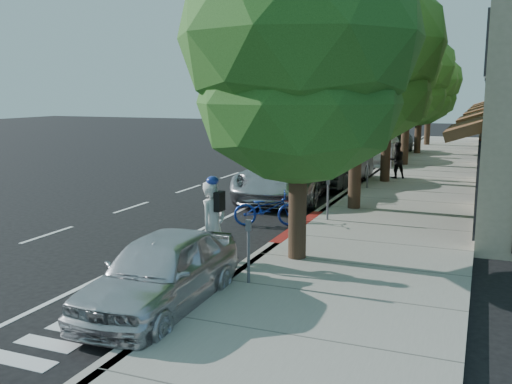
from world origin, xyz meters
The scene contains 18 objects.
ground centered at (0.00, 0.00, 0.00)m, with size 120.00×120.00×0.00m, color black.
sidewalk centered at (2.30, 8.00, 0.07)m, with size 4.60×56.00×0.15m, color gray.
curb centered at (0.00, 8.00, 0.07)m, with size 0.30×56.00×0.15m, color #9E998E.
curb_red_segment centered at (0.00, 1.00, 0.07)m, with size 0.32×4.00×0.15m, color maroon.
street_tree_0 centered at (0.90, -2.00, 4.84)m, with size 5.25×5.25×7.97m.
street_tree_1 centered at (0.90, 4.00, 5.18)m, with size 5.37×5.37×8.46m.
street_tree_2 centered at (0.90, 10.00, 4.77)m, with size 4.25×4.25×7.58m.
street_tree_3 centered at (0.90, 16.00, 4.91)m, with size 4.64×4.64×7.89m.
street_tree_4 centered at (0.90, 22.00, 4.42)m, with size 4.46×4.46×7.19m.
street_tree_5 centered at (0.90, 28.00, 4.54)m, with size 4.51×4.51×7.36m.
cyclist centered at (-0.70, -3.00, 0.97)m, with size 0.71×0.46×1.94m, color silver.
bicycle centered at (-1.04, 1.23, 0.50)m, with size 0.67×1.92×1.01m, color navy.
silver_suv centered at (-1.91, 5.50, 0.85)m, with size 2.82×6.12×1.70m, color #B4B4B9.
dark_sedan centered at (-0.89, 9.00, 0.81)m, with size 1.72×4.92×1.62m, color #212527.
white_pickup centered at (-0.87, 16.97, 0.88)m, with size 2.46×6.06×1.76m, color white.
dark_suv_far centered at (-0.53, 21.60, 0.81)m, with size 1.92×4.78×1.63m, color black.
near_car_a centered at (-0.51, -5.50, 0.69)m, with size 1.63×4.06×1.38m, color silver.
pedestrian centered at (1.21, 11.04, 0.93)m, with size 0.75×0.59×1.55m, color black.
Camera 1 is at (4.65, -13.85, 3.83)m, focal length 40.00 mm.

